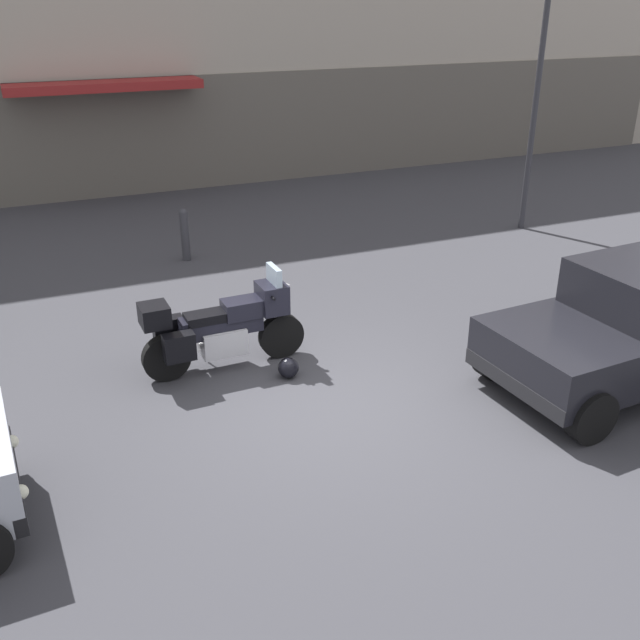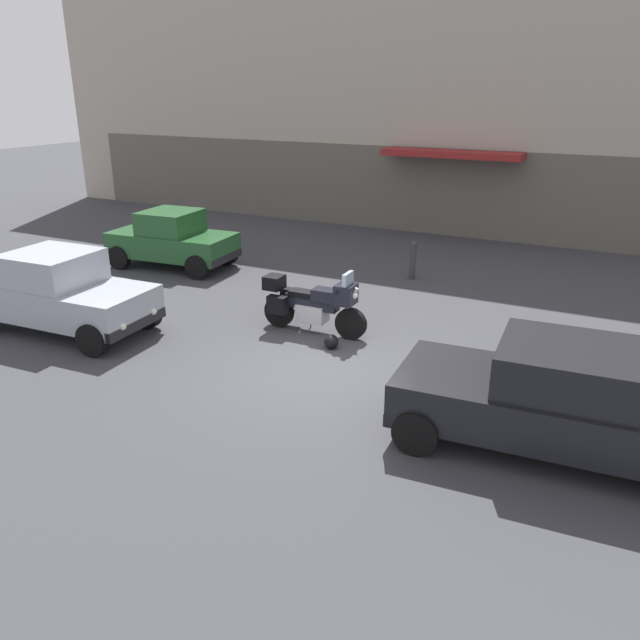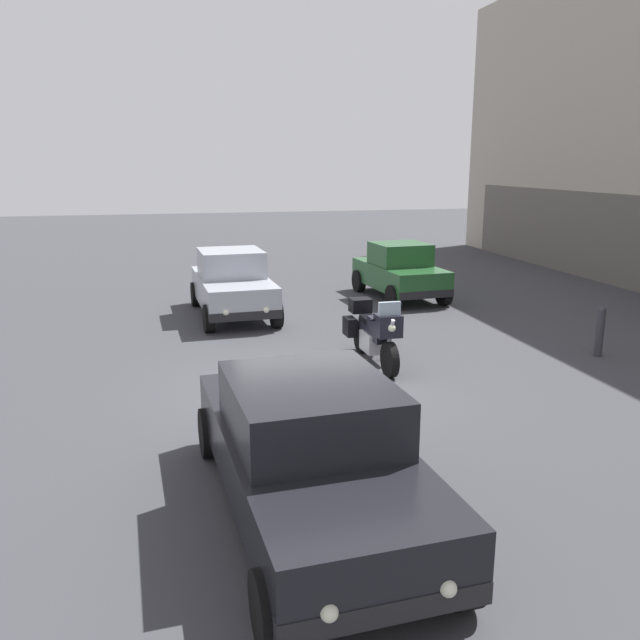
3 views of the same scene
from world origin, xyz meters
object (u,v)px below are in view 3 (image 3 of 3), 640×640
object	(u,v)px
motorcycle	(374,332)
car_sedan_far	(309,449)
helmet	(355,370)
car_compact_side	(400,271)
car_hatchback_near	(232,284)
bollard_curbside	(600,330)

from	to	relation	value
motorcycle	car_sedan_far	world-z (taller)	car_sedan_far
helmet	car_sedan_far	bearing A→B (deg)	-22.33
car_compact_side	car_hatchback_near	bearing A→B (deg)	98.30
motorcycle	car_compact_side	world-z (taller)	car_compact_side
car_sedan_far	car_compact_side	xyz separation A→B (m)	(-10.79, 4.98, -0.01)
helmet	bollard_curbside	size ratio (longest dim) A/B	0.28
car_compact_side	bollard_curbside	bearing A→B (deg)	-167.59
bollard_curbside	car_sedan_far	bearing A→B (deg)	-56.64
motorcycle	bollard_curbside	bearing A→B (deg)	81.29
helmet	motorcycle	bearing A→B (deg)	140.76
car_hatchback_near	car_sedan_far	world-z (taller)	car_hatchback_near
car_compact_side	helmet	bearing A→B (deg)	149.18
car_hatchback_near	bollard_curbside	size ratio (longest dim) A/B	3.90
car_hatchback_near	bollard_curbside	xyz separation A→B (m)	(5.18, 6.69, -0.27)
car_hatchback_near	car_sedan_far	distance (m)	9.71
bollard_curbside	motorcycle	bearing A→B (deg)	-97.40
car_sedan_far	bollard_curbside	world-z (taller)	car_sedan_far
car_hatchback_near	car_sedan_far	size ratio (longest dim) A/B	0.85
helmet	car_sedan_far	world-z (taller)	car_sedan_far
bollard_curbside	car_compact_side	bearing A→B (deg)	-163.16
car_hatchback_near	car_compact_side	distance (m)	4.92
helmet	bollard_curbside	world-z (taller)	bollard_curbside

